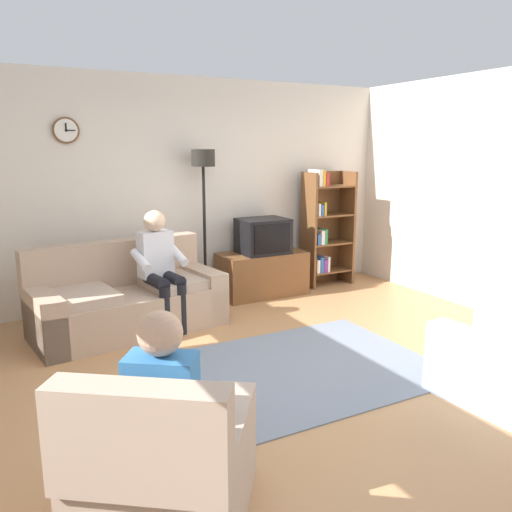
{
  "coord_description": "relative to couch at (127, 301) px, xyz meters",
  "views": [
    {
      "loc": [
        -2.2,
        -3.37,
        1.88
      ],
      "look_at": [
        0.11,
        0.97,
        0.83
      ],
      "focal_mm": 35.99,
      "sensor_mm": 36.0,
      "label": 1
    }
  ],
  "objects": [
    {
      "name": "tv",
      "position": [
        1.86,
        0.47,
        0.46
      ],
      "size": [
        0.6,
        0.49,
        0.44
      ],
      "color": "black",
      "rests_on": "tv_stand"
    },
    {
      "name": "person_in_left_armchair",
      "position": [
        -0.49,
        -2.81,
        0.29
      ],
      "size": [
        0.62,
        0.64,
        1.12
      ],
      "color": "#3372B2",
      "rests_on": "ground_plane"
    },
    {
      "name": "back_wall_assembly",
      "position": [
        0.99,
        0.91,
        1.04
      ],
      "size": [
        6.2,
        0.17,
        2.7
      ],
      "color": "silver",
      "rests_on": "ground_plane"
    },
    {
      "name": "bookshelf",
      "position": [
        2.87,
        0.57,
        0.48
      ],
      "size": [
        0.68,
        0.36,
        1.59
      ],
      "color": "brown",
      "rests_on": "ground_plane"
    },
    {
      "name": "person_on_couch",
      "position": [
        0.33,
        -0.11,
        0.39
      ],
      "size": [
        0.55,
        0.57,
        1.24
      ],
      "color": "silver",
      "rests_on": "ground_plane"
    },
    {
      "name": "armchair_near_bookshelf",
      "position": [
        2.14,
        -2.86,
        -0.02
      ],
      "size": [
        0.87,
        0.94,
        0.9
      ],
      "color": "#9EADBC",
      "rests_on": "ground_plane"
    },
    {
      "name": "couch",
      "position": [
        0.0,
        0.0,
        0.0
      ],
      "size": [
        2.0,
        1.13,
        0.9
      ],
      "color": "tan",
      "rests_on": "ground_plane"
    },
    {
      "name": "armchair_near_window",
      "position": [
        -0.54,
        -2.88,
        -0.02
      ],
      "size": [
        1.16,
        1.18,
        0.9
      ],
      "color": "tan",
      "rests_on": "ground_plane"
    },
    {
      "name": "floor_lamp",
      "position": [
        1.12,
        0.6,
        1.14
      ],
      "size": [
        0.28,
        0.28,
        1.85
      ],
      "color": "black",
      "rests_on": "ground_plane"
    },
    {
      "name": "tv_stand",
      "position": [
        1.86,
        0.5,
        -0.04
      ],
      "size": [
        1.1,
        0.56,
        0.56
      ],
      "color": "brown",
      "rests_on": "ground_plane"
    },
    {
      "name": "ground_plane",
      "position": [
        0.99,
        -1.75,
        -0.31
      ],
      "size": [
        12.0,
        12.0,
        0.0
      ],
      "primitive_type": "plane",
      "color": "#B27F51"
    },
    {
      "name": "area_rug",
      "position": [
        1.09,
        -1.66,
        -0.31
      ],
      "size": [
        2.2,
        1.7,
        0.01
      ],
      "primitive_type": "cube",
      "color": "slate",
      "rests_on": "ground_plane"
    }
  ]
}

